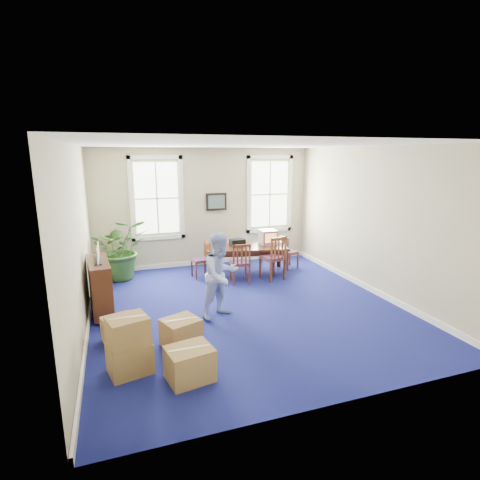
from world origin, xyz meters
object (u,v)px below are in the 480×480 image
object	(u,v)px
conference_table	(246,259)
chair_near_left	(240,263)
credenza	(100,288)
crt_tv	(268,237)
cardboard_boxes	(144,338)
man	(221,275)
potted_plant	(121,249)

from	to	relation	value
conference_table	chair_near_left	xyz separation A→B (m)	(-0.43, -0.71, 0.14)
conference_table	credenza	world-z (taller)	credenza
chair_near_left	credenza	world-z (taller)	credenza
conference_table	crt_tv	world-z (taller)	crt_tv
chair_near_left	cardboard_boxes	size ratio (longest dim) A/B	0.64
chair_near_left	cardboard_boxes	distance (m)	3.89
crt_tv	man	bearing A→B (deg)	-127.99
conference_table	chair_near_left	size ratio (longest dim) A/B	2.10
conference_table	cardboard_boxes	distance (m)	4.71
potted_plant	crt_tv	bearing A→B (deg)	-7.51
crt_tv	credenza	world-z (taller)	crt_tv
crt_tv	cardboard_boxes	distance (m)	5.17
chair_near_left	man	distance (m)	1.97
man	cardboard_boxes	xyz separation A→B (m)	(-1.53, -1.30, -0.38)
conference_table	potted_plant	xyz separation A→B (m)	(-3.09, 0.54, 0.40)
credenza	cardboard_boxes	distance (m)	2.31
conference_table	credenza	size ratio (longest dim) A/B	1.63
crt_tv	chair_near_left	size ratio (longest dim) A/B	0.45
chair_near_left	potted_plant	bearing A→B (deg)	-18.77
crt_tv	cardboard_boxes	xyz separation A→B (m)	(-3.52, -3.76, -0.46)
crt_tv	chair_near_left	distance (m)	1.35
credenza	man	bearing A→B (deg)	-28.50
cardboard_boxes	man	bearing A→B (deg)	40.43
potted_plant	cardboard_boxes	xyz separation A→B (m)	(0.18, -4.24, -0.32)
chair_near_left	potted_plant	size ratio (longest dim) A/B	0.66
man	chair_near_left	bearing A→B (deg)	36.37
chair_near_left	crt_tv	bearing A→B (deg)	-137.73
potted_plant	cardboard_boxes	world-z (taller)	potted_plant
man	potted_plant	distance (m)	3.40
cardboard_boxes	chair_near_left	bearing A→B (deg)	50.39
conference_table	man	distance (m)	2.81
crt_tv	chair_near_left	bearing A→B (deg)	-142.88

